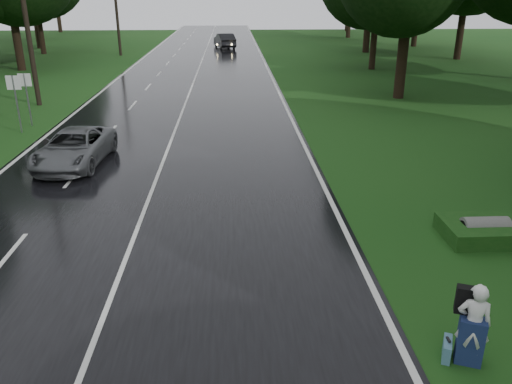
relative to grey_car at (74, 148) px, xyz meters
The scene contains 17 objects.
ground 9.91m from the grey_car, 70.60° to the right, with size 160.00×160.00×0.00m, color #1A4213.
road 11.19m from the grey_car, 72.89° to the left, with size 12.00×140.00×0.04m, color black.
lane_center 11.19m from the grey_car, 72.89° to the left, with size 0.12×140.00×0.01m, color silver.
grey_car is the anchor object (origin of this frame).
far_car 41.99m from the grey_car, 82.69° to the left, with size 1.70×4.89×1.61m, color black.
hitchhiker 15.47m from the grey_car, 48.92° to the right, with size 0.69×0.67×1.62m.
suitcase 15.17m from the grey_car, 49.53° to the right, with size 0.14×0.50×0.35m, color teal.
culvert 14.49m from the grey_car, 28.22° to the right, with size 0.61×0.61×1.23m, color slate.
utility_pole_mid 12.40m from the grey_car, 114.91° to the left, with size 1.80×0.28×10.64m, color black, non-canonical shape.
utility_pole_far 35.72m from the grey_car, 98.40° to the left, with size 1.80×0.28×9.71m, color black, non-canonical shape.
road_sign_a 6.38m from the grey_car, 128.13° to the left, with size 0.64×0.10×2.65m, color white, non-canonical shape.
road_sign_b 7.48m from the grey_car, 121.73° to the left, with size 0.61×0.10×2.54m, color white, non-canonical shape.
tree_left_e 27.82m from the grey_car, 114.26° to the left, with size 8.81×8.81×13.77m, color black, non-canonical shape.
tree_left_f 39.46m from the grey_car, 110.01° to the left, with size 8.74×8.74×13.66m, color black, non-canonical shape.
tree_right_d 20.49m from the grey_car, 36.94° to the left, with size 8.68×8.68×13.56m, color black, non-canonical shape.
tree_right_e 30.36m from the grey_car, 53.89° to the left, with size 7.99×7.99×12.49m, color black, non-canonical shape.
tree_right_f 42.26m from the grey_car, 61.00° to the left, with size 8.26×8.26×12.90m, color black, non-canonical shape.
Camera 1 is at (2.70, -9.65, 6.29)m, focal length 35.91 mm.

